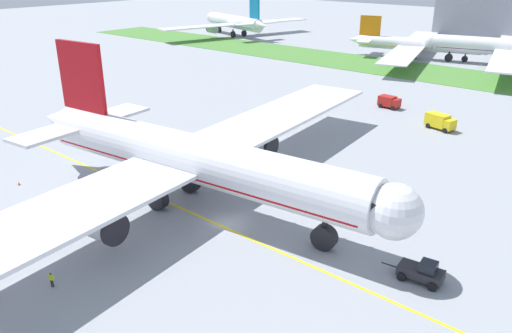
{
  "coord_description": "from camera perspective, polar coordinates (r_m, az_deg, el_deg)",
  "views": [
    {
      "loc": [
        36.88,
        -38.01,
        28.94
      ],
      "look_at": [
        -2.57,
        7.96,
        4.1
      ],
      "focal_mm": 35.53,
      "sensor_mm": 36.0,
      "label": 1
    }
  ],
  "objects": [
    {
      "name": "parked_airliner_far_left",
      "position": [
        211.51,
        -2.3,
        15.91
      ],
      "size": [
        41.54,
        65.22,
        16.08
      ],
      "color": "white",
      "rests_on": "ground"
    },
    {
      "name": "grass_median_strip",
      "position": [
        144.01,
        25.24,
        8.63
      ],
      "size": [
        320.0,
        24.0,
        0.1
      ],
      "primitive_type": "cube",
      "color": "#4C8438",
      "rests_on": "ground"
    },
    {
      "name": "parked_airliner_far_centre",
      "position": [
        170.01,
        17.55,
        12.94
      ],
      "size": [
        42.43,
        69.71,
        12.4
      ],
      "color": "white",
      "rests_on": "ground"
    },
    {
      "name": "pushback_tug",
      "position": [
        52.38,
        18.19,
        -11.19
      ],
      "size": [
        6.13,
        2.91,
        2.22
      ],
      "color": "#26262B",
      "rests_on": "ground"
    },
    {
      "name": "service_truck_baggage_loader",
      "position": [
        98.77,
        20.02,
        4.82
      ],
      "size": [
        5.8,
        3.59,
        2.79
      ],
      "color": "yellow",
      "rests_on": "ground"
    },
    {
      "name": "ground_crew_marshaller_front",
      "position": [
        71.65,
        -12.37,
        -1.24
      ],
      "size": [
        0.28,
        0.55,
        1.58
      ],
      "color": "black",
      "rests_on": "ground"
    },
    {
      "name": "parked_airliner_far_right",
      "position": [
        166.72,
        26.46,
        11.9
      ],
      "size": [
        46.87,
        75.2,
        15.7
      ],
      "color": "white",
      "rests_on": "ground"
    },
    {
      "name": "airliner_foreground",
      "position": [
        62.32,
        -7.47,
        0.91
      ],
      "size": [
        56.85,
        90.47,
        18.88
      ],
      "color": "white",
      "rests_on": "ground"
    },
    {
      "name": "service_truck_fuel_bowser",
      "position": [
        110.3,
        14.78,
        7.09
      ],
      "size": [
        4.45,
        2.87,
        2.46
      ],
      "color": "#B21E19",
      "rests_on": "ground"
    },
    {
      "name": "traffic_cone_port_wing",
      "position": [
        77.3,
        -25.15,
        -1.7
      ],
      "size": [
        0.36,
        0.36,
        0.58
      ],
      "color": "#F2590C",
      "rests_on": "ground"
    },
    {
      "name": "ground_plane",
      "position": [
        60.35,
        -3.09,
        -6.39
      ],
      "size": [
        600.0,
        600.0,
        0.0
      ],
      "primitive_type": "plane",
      "color": "#9399A0",
      "rests_on": "ground"
    },
    {
      "name": "apron_taxi_line",
      "position": [
        59.68,
        -3.8,
        -6.76
      ],
      "size": [
        280.0,
        0.36,
        0.01
      ],
      "primitive_type": "cube",
      "color": "yellow",
      "rests_on": "ground"
    },
    {
      "name": "ground_crew_wingwalker_port",
      "position": [
        52.77,
        -22.06,
        -11.59
      ],
      "size": [
        0.51,
        0.38,
        1.57
      ],
      "color": "black",
      "rests_on": "ground"
    }
  ]
}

